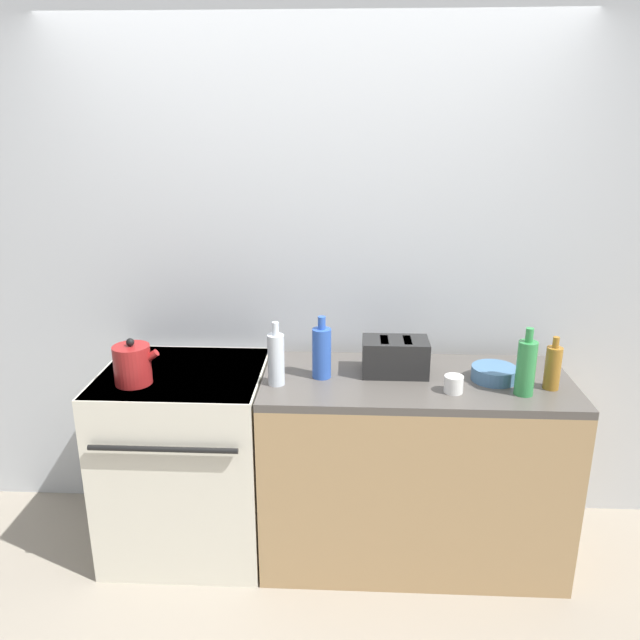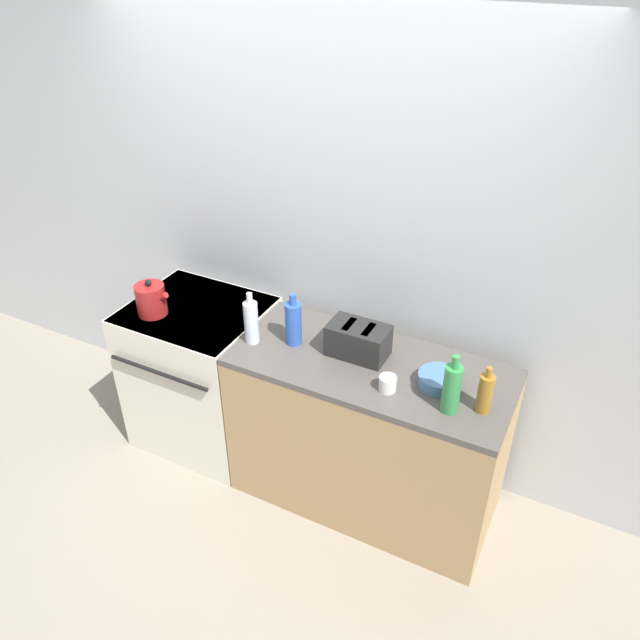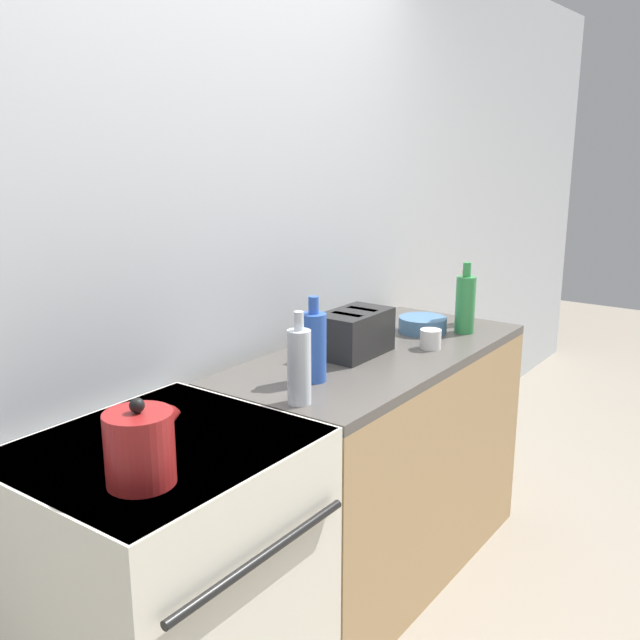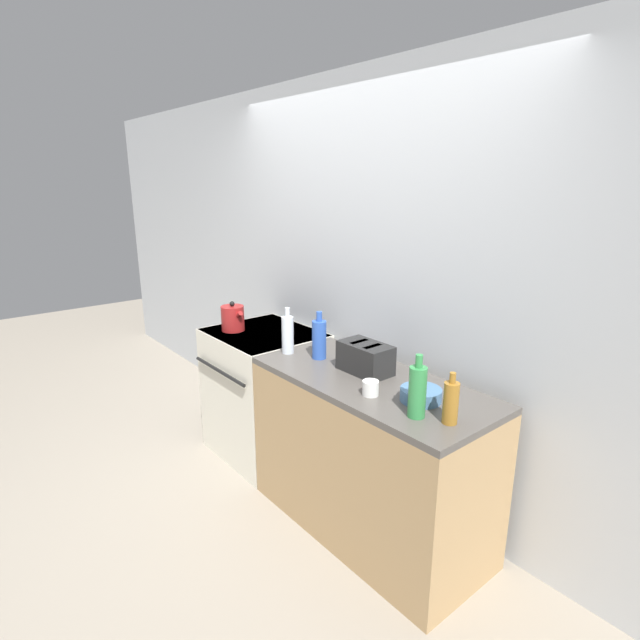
{
  "view_description": "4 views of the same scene",
  "coord_description": "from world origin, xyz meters",
  "px_view_note": "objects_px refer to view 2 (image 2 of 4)",
  "views": [
    {
      "loc": [
        0.19,
        -2.31,
        2.05
      ],
      "look_at": [
        0.06,
        0.37,
        1.17
      ],
      "focal_mm": 35.0,
      "sensor_mm": 36.0,
      "label": 1
    },
    {
      "loc": [
        1.38,
        -1.98,
        2.78
      ],
      "look_at": [
        0.19,
        0.36,
        1.06
      ],
      "focal_mm": 35.0,
      "sensor_mm": 36.0,
      "label": 2
    },
    {
      "loc": [
        -1.75,
        -1.04,
        1.7
      ],
      "look_at": [
        0.19,
        0.37,
        1.1
      ],
      "focal_mm": 40.0,
      "sensor_mm": 36.0,
      "label": 3
    },
    {
      "loc": [
        2.25,
        -1.48,
        1.96
      ],
      "look_at": [
        0.06,
        0.32,
        1.16
      ],
      "focal_mm": 28.0,
      "sensor_mm": 36.0,
      "label": 4
    }
  ],
  "objects_px": {
    "stove": "(203,372)",
    "bottle_clear": "(251,322)",
    "kettle": "(151,299)",
    "cup_white": "(388,384)",
    "bottle_green": "(452,388)",
    "bottle_blue": "(294,323)",
    "bottle_amber": "(485,393)",
    "toaster": "(358,340)",
    "bowl": "(439,380)"
  },
  "relations": [
    {
      "from": "kettle",
      "to": "cup_white",
      "type": "distance_m",
      "value": 1.4
    },
    {
      "from": "bottle_amber",
      "to": "bowl",
      "type": "distance_m",
      "value": 0.25
    },
    {
      "from": "toaster",
      "to": "bottle_green",
      "type": "distance_m",
      "value": 0.57
    },
    {
      "from": "bottle_green",
      "to": "bottle_blue",
      "type": "bearing_deg",
      "value": 170.68
    },
    {
      "from": "bowl",
      "to": "stove",
      "type": "bearing_deg",
      "value": 179.0
    },
    {
      "from": "toaster",
      "to": "bottle_clear",
      "type": "bearing_deg",
      "value": -164.57
    },
    {
      "from": "kettle",
      "to": "bowl",
      "type": "relative_size",
      "value": 1.05
    },
    {
      "from": "bottle_blue",
      "to": "cup_white",
      "type": "xyz_separation_m",
      "value": [
        0.57,
        -0.14,
        -0.08
      ]
    },
    {
      "from": "bottle_green",
      "to": "kettle",
      "type": "bearing_deg",
      "value": 178.95
    },
    {
      "from": "toaster",
      "to": "bowl",
      "type": "distance_m",
      "value": 0.45
    },
    {
      "from": "bottle_green",
      "to": "bottle_blue",
      "type": "xyz_separation_m",
      "value": [
        -0.87,
        0.14,
        -0.0
      ]
    },
    {
      "from": "kettle",
      "to": "cup_white",
      "type": "bearing_deg",
      "value": -1.11
    },
    {
      "from": "stove",
      "to": "kettle",
      "type": "bearing_deg",
      "value": -141.41
    },
    {
      "from": "cup_white",
      "to": "bottle_green",
      "type": "bearing_deg",
      "value": -0.76
    },
    {
      "from": "toaster",
      "to": "bottle_blue",
      "type": "xyz_separation_m",
      "value": [
        -0.33,
        -0.06,
        0.04
      ]
    },
    {
      "from": "stove",
      "to": "cup_white",
      "type": "distance_m",
      "value": 1.33
    },
    {
      "from": "stove",
      "to": "bottle_clear",
      "type": "xyz_separation_m",
      "value": [
        0.46,
        -0.12,
        0.57
      ]
    },
    {
      "from": "bottle_blue",
      "to": "bottle_amber",
      "type": "height_order",
      "value": "bottle_blue"
    },
    {
      "from": "bottle_blue",
      "to": "bottle_clear",
      "type": "xyz_separation_m",
      "value": [
        -0.2,
        -0.09,
        0.0
      ]
    },
    {
      "from": "toaster",
      "to": "bottle_green",
      "type": "bearing_deg",
      "value": -20.44
    },
    {
      "from": "bottle_green",
      "to": "bottle_clear",
      "type": "relative_size",
      "value": 1.03
    },
    {
      "from": "bottle_green",
      "to": "cup_white",
      "type": "height_order",
      "value": "bottle_green"
    },
    {
      "from": "bottle_green",
      "to": "cup_white",
      "type": "xyz_separation_m",
      "value": [
        -0.3,
        0.0,
        -0.09
      ]
    },
    {
      "from": "toaster",
      "to": "stove",
      "type": "bearing_deg",
      "value": -178.34
    },
    {
      "from": "stove",
      "to": "kettle",
      "type": "height_order",
      "value": "kettle"
    },
    {
      "from": "stove",
      "to": "bottle_clear",
      "type": "bearing_deg",
      "value": -14.41
    },
    {
      "from": "stove",
      "to": "bottle_clear",
      "type": "relative_size",
      "value": 3.19
    },
    {
      "from": "toaster",
      "to": "bottle_green",
      "type": "relative_size",
      "value": 1.01
    },
    {
      "from": "kettle",
      "to": "bottle_blue",
      "type": "bearing_deg",
      "value": 7.66
    },
    {
      "from": "toaster",
      "to": "bottle_clear",
      "type": "distance_m",
      "value": 0.55
    },
    {
      "from": "toaster",
      "to": "bowl",
      "type": "height_order",
      "value": "toaster"
    },
    {
      "from": "bottle_green",
      "to": "stove",
      "type": "bearing_deg",
      "value": 173.61
    },
    {
      "from": "stove",
      "to": "bottle_blue",
      "type": "xyz_separation_m",
      "value": [
        0.65,
        -0.03,
        0.57
      ]
    },
    {
      "from": "bottle_blue",
      "to": "bottle_clear",
      "type": "distance_m",
      "value": 0.22
    },
    {
      "from": "stove",
      "to": "bottle_green",
      "type": "bearing_deg",
      "value": -6.39
    },
    {
      "from": "bottle_green",
      "to": "cup_white",
      "type": "relative_size",
      "value": 3.62
    },
    {
      "from": "bottle_amber",
      "to": "bottle_clear",
      "type": "distance_m",
      "value": 1.2
    },
    {
      "from": "kettle",
      "to": "toaster",
      "type": "relative_size",
      "value": 0.71
    },
    {
      "from": "stove",
      "to": "bottle_amber",
      "type": "bearing_deg",
      "value": -3.62
    },
    {
      "from": "kettle",
      "to": "bottle_green",
      "type": "height_order",
      "value": "bottle_green"
    },
    {
      "from": "bowl",
      "to": "bottle_green",
      "type": "bearing_deg",
      "value": -57.07
    },
    {
      "from": "stove",
      "to": "kettle",
      "type": "distance_m",
      "value": 0.58
    },
    {
      "from": "bottle_green",
      "to": "toaster",
      "type": "bearing_deg",
      "value": 159.56
    },
    {
      "from": "bottle_green",
      "to": "bowl",
      "type": "distance_m",
      "value": 0.2
    },
    {
      "from": "kettle",
      "to": "bottle_clear",
      "type": "xyz_separation_m",
      "value": [
        0.63,
        0.02,
        0.03
      ]
    },
    {
      "from": "bottle_green",
      "to": "cup_white",
      "type": "distance_m",
      "value": 0.31
    },
    {
      "from": "bottle_green",
      "to": "bottle_clear",
      "type": "height_order",
      "value": "bottle_green"
    },
    {
      "from": "bottle_blue",
      "to": "bottle_clear",
      "type": "height_order",
      "value": "same"
    },
    {
      "from": "bottle_clear",
      "to": "bottle_amber",
      "type": "bearing_deg",
      "value": 0.61
    },
    {
      "from": "toaster",
      "to": "bottle_green",
      "type": "xyz_separation_m",
      "value": [
        0.53,
        -0.2,
        0.04
      ]
    }
  ]
}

